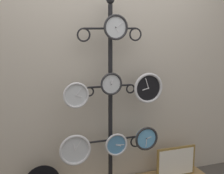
{
  "coord_description": "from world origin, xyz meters",
  "views": [
    {
      "loc": [
        -1.01,
        -2.5,
        1.71
      ],
      "look_at": [
        0.0,
        0.36,
        1.12
      ],
      "focal_mm": 50.0,
      "sensor_mm": 36.0,
      "label": 1
    }
  ],
  "objects_px": {
    "clock_middle_center": "(111,84)",
    "clock_middle_right": "(148,88)",
    "clock_bottom_right": "(146,139)",
    "clock_bottom_center": "(116,145)",
    "display_stand": "(110,128)",
    "clock_middle_left": "(76,95)",
    "clock_bottom_left": "(75,150)",
    "clock_top_center": "(116,27)",
    "picture_frame": "(176,162)"
  },
  "relations": [
    {
      "from": "clock_middle_right",
      "to": "clock_bottom_right",
      "type": "distance_m",
      "value": 0.54
    },
    {
      "from": "clock_top_center",
      "to": "clock_middle_center",
      "type": "xyz_separation_m",
      "value": [
        -0.05,
        -0.0,
        -0.54
      ]
    },
    {
      "from": "clock_middle_right",
      "to": "clock_bottom_left",
      "type": "relative_size",
      "value": 1.0
    },
    {
      "from": "clock_top_center",
      "to": "picture_frame",
      "type": "distance_m",
      "value": 1.64
    },
    {
      "from": "clock_bottom_left",
      "to": "clock_bottom_center",
      "type": "height_order",
      "value": "clock_bottom_left"
    },
    {
      "from": "clock_middle_center",
      "to": "clock_middle_right",
      "type": "xyz_separation_m",
      "value": [
        0.41,
        0.02,
        -0.07
      ]
    },
    {
      "from": "clock_middle_left",
      "to": "clock_bottom_center",
      "type": "relative_size",
      "value": 1.05
    },
    {
      "from": "clock_middle_left",
      "to": "clock_bottom_right",
      "type": "relative_size",
      "value": 0.98
    },
    {
      "from": "clock_middle_center",
      "to": "clock_bottom_left",
      "type": "relative_size",
      "value": 0.7
    },
    {
      "from": "picture_frame",
      "to": "clock_bottom_right",
      "type": "bearing_deg",
      "value": -177.34
    },
    {
      "from": "clock_bottom_left",
      "to": "clock_middle_center",
      "type": "bearing_deg",
      "value": -1.92
    },
    {
      "from": "clock_bottom_left",
      "to": "clock_bottom_right",
      "type": "bearing_deg",
      "value": -0.63
    },
    {
      "from": "clock_top_center",
      "to": "clock_middle_right",
      "type": "distance_m",
      "value": 0.71
    },
    {
      "from": "clock_top_center",
      "to": "clock_bottom_left",
      "type": "distance_m",
      "value": 1.24
    },
    {
      "from": "display_stand",
      "to": "clock_middle_left",
      "type": "relative_size",
      "value": 7.99
    },
    {
      "from": "clock_bottom_right",
      "to": "picture_frame",
      "type": "relative_size",
      "value": 0.54
    },
    {
      "from": "clock_top_center",
      "to": "clock_bottom_right",
      "type": "relative_size",
      "value": 0.95
    },
    {
      "from": "clock_top_center",
      "to": "clock_middle_left",
      "type": "bearing_deg",
      "value": 178.87
    },
    {
      "from": "display_stand",
      "to": "clock_top_center",
      "type": "height_order",
      "value": "display_stand"
    },
    {
      "from": "clock_top_center",
      "to": "clock_bottom_left",
      "type": "height_order",
      "value": "clock_top_center"
    },
    {
      "from": "display_stand",
      "to": "clock_bottom_right",
      "type": "distance_m",
      "value": 0.39
    },
    {
      "from": "clock_top_center",
      "to": "clock_middle_left",
      "type": "relative_size",
      "value": 0.97
    },
    {
      "from": "clock_middle_center",
      "to": "clock_bottom_center",
      "type": "height_order",
      "value": "clock_middle_center"
    },
    {
      "from": "display_stand",
      "to": "clock_bottom_right",
      "type": "bearing_deg",
      "value": -16.37
    },
    {
      "from": "clock_bottom_left",
      "to": "clock_bottom_right",
      "type": "distance_m",
      "value": 0.76
    },
    {
      "from": "clock_middle_center",
      "to": "clock_bottom_right",
      "type": "bearing_deg",
      "value": 0.58
    },
    {
      "from": "clock_bottom_center",
      "to": "clock_middle_center",
      "type": "bearing_deg",
      "value": -173.67
    },
    {
      "from": "clock_middle_left",
      "to": "clock_bottom_center",
      "type": "bearing_deg",
      "value": -0.88
    },
    {
      "from": "clock_bottom_center",
      "to": "clock_bottom_right",
      "type": "xyz_separation_m",
      "value": [
        0.34,
        -0.0,
        0.02
      ]
    },
    {
      "from": "clock_middle_left",
      "to": "picture_frame",
      "type": "relative_size",
      "value": 0.53
    },
    {
      "from": "picture_frame",
      "to": "clock_top_center",
      "type": "bearing_deg",
      "value": -178.67
    },
    {
      "from": "clock_middle_left",
      "to": "clock_bottom_center",
      "type": "height_order",
      "value": "clock_middle_left"
    },
    {
      "from": "clock_bottom_center",
      "to": "picture_frame",
      "type": "distance_m",
      "value": 0.78
    },
    {
      "from": "clock_middle_center",
      "to": "clock_middle_left",
      "type": "bearing_deg",
      "value": 177.95
    },
    {
      "from": "clock_middle_left",
      "to": "clock_bottom_left",
      "type": "height_order",
      "value": "clock_middle_left"
    },
    {
      "from": "clock_bottom_left",
      "to": "clock_bottom_right",
      "type": "height_order",
      "value": "clock_bottom_left"
    },
    {
      "from": "clock_bottom_left",
      "to": "clock_bottom_right",
      "type": "relative_size",
      "value": 1.24
    },
    {
      "from": "clock_middle_center",
      "to": "clock_bottom_right",
      "type": "xyz_separation_m",
      "value": [
        0.39,
        0.0,
        -0.61
      ]
    },
    {
      "from": "clock_middle_right",
      "to": "display_stand",
      "type": "bearing_deg",
      "value": 166.63
    },
    {
      "from": "clock_middle_right",
      "to": "clock_bottom_center",
      "type": "height_order",
      "value": "clock_middle_right"
    },
    {
      "from": "display_stand",
      "to": "clock_top_center",
      "type": "distance_m",
      "value": 1.03
    },
    {
      "from": "display_stand",
      "to": "picture_frame",
      "type": "xyz_separation_m",
      "value": [
        0.74,
        -0.09,
        -0.44
      ]
    },
    {
      "from": "clock_middle_center",
      "to": "clock_bottom_right",
      "type": "distance_m",
      "value": 0.72
    },
    {
      "from": "clock_middle_center",
      "to": "picture_frame",
      "type": "bearing_deg",
      "value": 1.6
    },
    {
      "from": "picture_frame",
      "to": "clock_bottom_left",
      "type": "bearing_deg",
      "value": -179.54
    },
    {
      "from": "clock_top_center",
      "to": "clock_bottom_left",
      "type": "xyz_separation_m",
      "value": [
        -0.41,
        0.01,
        -1.17
      ]
    },
    {
      "from": "clock_middle_left",
      "to": "clock_middle_right",
      "type": "bearing_deg",
      "value": 0.6
    },
    {
      "from": "clock_bottom_left",
      "to": "clock_bottom_center",
      "type": "relative_size",
      "value": 1.33
    },
    {
      "from": "display_stand",
      "to": "clock_middle_center",
      "type": "height_order",
      "value": "display_stand"
    },
    {
      "from": "clock_middle_right",
      "to": "clock_top_center",
      "type": "bearing_deg",
      "value": -177.51
    }
  ]
}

